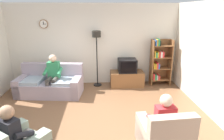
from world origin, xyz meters
TOP-DOWN VIEW (x-y plane):
  - ground_plane at (0.00, 0.00)m, footprint 12.00×12.00m
  - back_wall_assembly at (-0.00, 2.66)m, footprint 6.20×0.17m
  - right_wall at (2.86, 0.00)m, footprint 0.12×5.80m
  - couch at (-1.34, 1.72)m, footprint 1.99×1.08m
  - tv_stand at (1.08, 2.25)m, footprint 1.10×0.56m
  - tv at (1.08, 2.23)m, footprint 0.60×0.49m
  - bookshelf at (2.19, 2.32)m, footprint 0.68×0.36m
  - floor_lamp at (0.09, 2.35)m, footprint 0.28×0.28m
  - armchair_near_bookshelf at (1.29, -0.95)m, footprint 0.85×0.93m
  - person_on_couch at (-1.20, 1.61)m, footprint 0.54×0.57m
  - person_in_left_armchair at (-1.19, -1.11)m, footprint 0.61×0.64m
  - person_in_right_armchair at (1.28, -0.87)m, footprint 0.53×0.55m

SIDE VIEW (x-z plane):
  - ground_plane at x=0.00m, z-range 0.00..0.00m
  - tv_stand at x=1.08m, z-range 0.00..0.50m
  - armchair_near_bookshelf at x=1.29m, z-range -0.16..0.74m
  - couch at x=-1.34m, z-range -0.14..0.76m
  - person_in_left_armchair at x=-1.19m, z-range 0.04..1.16m
  - person_in_right_armchair at x=1.28m, z-range 0.04..1.16m
  - person_on_couch at x=-1.20m, z-range 0.08..1.32m
  - tv at x=1.08m, z-range 0.50..0.94m
  - bookshelf at x=2.19m, z-range 0.02..1.61m
  - right_wall at x=2.86m, z-range 0.00..2.70m
  - back_wall_assembly at x=0.00m, z-range 0.00..2.70m
  - floor_lamp at x=0.09m, z-range 0.53..2.38m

